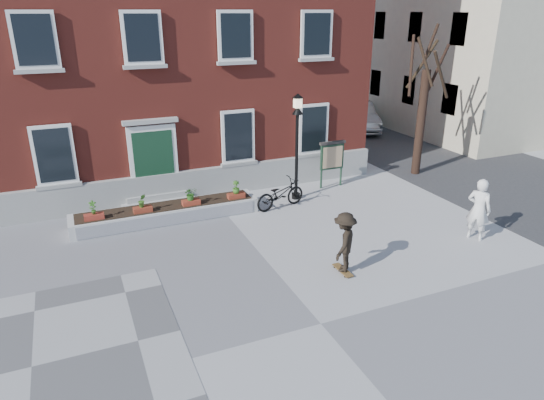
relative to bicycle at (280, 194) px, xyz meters
name	(u,v)px	position (x,y,z in m)	size (l,w,h in m)	color
ground	(321,324)	(-1.98, -6.71, -0.52)	(100.00, 100.00, 0.00)	#9E9EA1
checker_patch	(32,367)	(-7.98, -5.71, -0.52)	(6.00, 6.00, 0.01)	#525255
bicycle	(280,194)	(0.00, 0.00, 0.00)	(0.70, 2.00, 1.05)	black
parked_car	(357,116)	(9.19, 9.43, 0.28)	(1.71, 4.90, 1.61)	#B4B7B9
bystander	(479,209)	(4.52, -4.69, 0.46)	(0.72, 0.47, 1.96)	white
brick_building	(121,19)	(-3.98, 7.27, 5.78)	(18.40, 10.85, 12.60)	maroon
planter_assembly	(167,212)	(-3.96, 0.47, -0.22)	(6.20, 1.12, 1.15)	silver
bare_tree	(422,109)	(7.03, 1.30, 2.27)	(1.83, 1.83, 6.16)	black
side_street	(422,4)	(16.02, 13.08, 6.50)	(15.20, 36.00, 14.50)	#3A3A3D
lamp_post	(297,132)	(0.93, 0.62, 2.01)	(0.40, 0.40, 3.93)	black
notice_board	(332,157)	(2.78, 1.23, 0.74)	(1.10, 0.16, 1.87)	#183020
skateboarder	(344,242)	(-0.32, -4.88, 0.38)	(1.20, 1.19, 1.74)	brown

